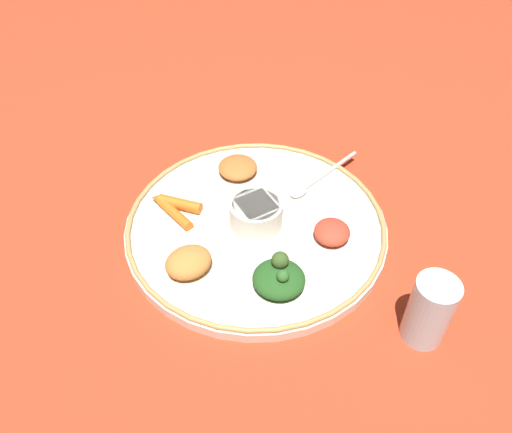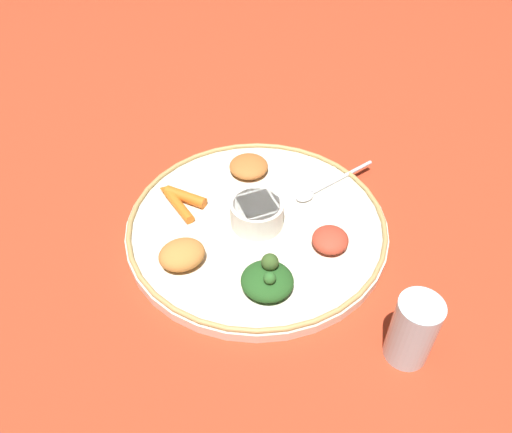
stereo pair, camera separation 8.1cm
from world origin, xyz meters
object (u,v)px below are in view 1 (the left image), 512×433
center_bowl (256,213)px  drinking_glass (428,314)px  carrot_near_spoon (176,203)px  carrot_outer (173,212)px  spoon (314,181)px  greens_pile (279,277)px

center_bowl → drinking_glass: bearing=41.2°
carrot_near_spoon → carrot_outer: carrot_near_spoon is taller
carrot_outer → spoon: bearing=100.9°
spoon → greens_pile: greens_pile is taller
greens_pile → carrot_near_spoon: size_ratio=1.12×
carrot_near_spoon → drinking_glass: drinking_glass is taller
center_bowl → drinking_glass: 0.30m
center_bowl → greens_pile: size_ratio=0.87×
carrot_outer → center_bowl: bearing=74.3°
carrot_outer → drinking_glass: drinking_glass is taller
center_bowl → drinking_glass: size_ratio=0.80×
greens_pile → drinking_glass: size_ratio=0.93×
carrot_near_spoon → drinking_glass: 0.42m
spoon → drinking_glass: drinking_glass is taller
carrot_outer → drinking_glass: (0.26, 0.33, 0.02)m
carrot_near_spoon → center_bowl: bearing=66.4°
greens_pile → carrot_outer: bearing=-138.4°
greens_pile → carrot_outer: 0.22m
spoon → center_bowl: bearing=-53.5°
center_bowl → carrot_outer: bearing=-105.7°
spoon → drinking_glass: 0.32m
drinking_glass → center_bowl: bearing=-138.8°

